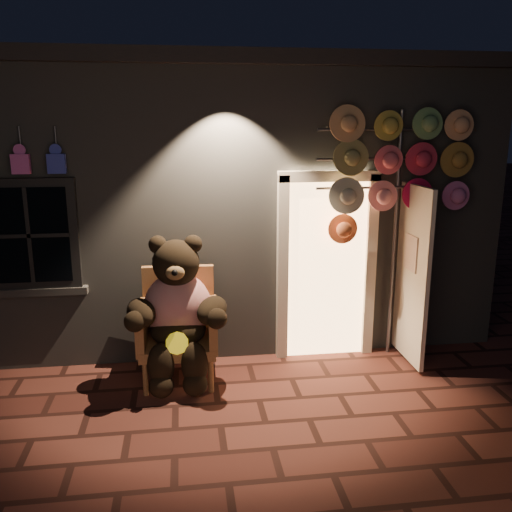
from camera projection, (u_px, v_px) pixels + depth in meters
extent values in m
plane|color=brown|center=(221.00, 426.00, 4.97)|extent=(60.00, 60.00, 0.00)
cube|color=slate|center=(201.00, 192.00, 8.42)|extent=(7.00, 5.00, 3.30)
cube|color=black|center=(198.00, 76.00, 8.01)|extent=(7.30, 5.30, 0.16)
cube|color=black|center=(30.00, 235.00, 5.76)|extent=(1.00, 0.10, 1.20)
cube|color=black|center=(30.00, 235.00, 5.73)|extent=(0.82, 0.06, 1.02)
cube|color=slate|center=(36.00, 291.00, 5.91)|extent=(1.10, 0.14, 0.08)
cube|color=#FCB971|center=(326.00, 269.00, 6.32)|extent=(0.92, 0.10, 2.10)
cube|color=beige|center=(282.00, 271.00, 6.22)|extent=(0.12, 0.12, 2.20)
cube|color=beige|center=(370.00, 268.00, 6.35)|extent=(0.12, 0.12, 2.20)
cube|color=beige|center=(330.00, 176.00, 6.02)|extent=(1.16, 0.12, 0.12)
cube|color=beige|center=(412.00, 275.00, 6.08)|extent=(0.05, 0.80, 2.00)
cube|color=#C350A3|center=(21.00, 164.00, 5.50)|extent=(0.18, 0.07, 0.20)
cylinder|color=#59595E|center=(20.00, 139.00, 5.50)|extent=(0.02, 0.02, 0.25)
cube|color=#2E39A3|center=(57.00, 164.00, 5.54)|extent=(0.18, 0.07, 0.20)
cylinder|color=#59595E|center=(56.00, 139.00, 5.54)|extent=(0.02, 0.02, 0.25)
cube|color=#B57A46|center=(179.00, 344.00, 5.77)|extent=(0.80, 0.75, 0.11)
cube|color=#B57A46|center=(179.00, 300.00, 6.00)|extent=(0.78, 0.12, 0.78)
cube|color=#B57A46|center=(143.00, 327.00, 5.66)|extent=(0.11, 0.67, 0.44)
cube|color=#B57A46|center=(213.00, 324.00, 5.73)|extent=(0.11, 0.67, 0.44)
cylinder|color=#B57A46|center=(145.00, 379.00, 5.50)|extent=(0.06, 0.06, 0.35)
cylinder|color=#B57A46|center=(211.00, 376.00, 5.56)|extent=(0.06, 0.06, 0.35)
cylinder|color=#B57A46|center=(151.00, 354.00, 6.10)|extent=(0.06, 0.06, 0.35)
cylinder|color=#B57A46|center=(210.00, 351.00, 6.16)|extent=(0.06, 0.06, 0.35)
ellipsoid|color=#AB1212|center=(178.00, 307.00, 5.73)|extent=(0.74, 0.60, 0.75)
ellipsoid|color=black|center=(178.00, 329.00, 5.70)|extent=(0.61, 0.52, 0.35)
sphere|color=black|center=(176.00, 263.00, 5.56)|extent=(0.50, 0.50, 0.48)
sphere|color=black|center=(158.00, 245.00, 5.52)|extent=(0.19, 0.19, 0.19)
sphere|color=black|center=(193.00, 244.00, 5.56)|extent=(0.19, 0.19, 0.19)
ellipsoid|color=brown|center=(175.00, 273.00, 5.35)|extent=(0.19, 0.14, 0.15)
ellipsoid|color=black|center=(141.00, 313.00, 5.46)|extent=(0.41, 0.55, 0.27)
ellipsoid|color=black|center=(212.00, 310.00, 5.53)|extent=(0.44, 0.56, 0.27)
ellipsoid|color=black|center=(161.00, 365.00, 5.44)|extent=(0.27, 0.27, 0.47)
ellipsoid|color=black|center=(195.00, 364.00, 5.47)|extent=(0.27, 0.27, 0.47)
sphere|color=black|center=(161.00, 385.00, 5.42)|extent=(0.25, 0.25, 0.25)
sphere|color=black|center=(195.00, 384.00, 5.45)|extent=(0.25, 0.25, 0.25)
cylinder|color=yellow|center=(177.00, 343.00, 5.40)|extent=(0.24, 0.10, 0.22)
cylinder|color=#59595E|center=(394.00, 237.00, 6.24)|extent=(0.04, 0.04, 2.85)
cylinder|color=#59595E|center=(374.00, 130.00, 5.89)|extent=(1.27, 0.03, 0.03)
cylinder|color=#59595E|center=(373.00, 159.00, 5.96)|extent=(1.27, 0.03, 0.03)
cylinder|color=#59595E|center=(371.00, 188.00, 6.04)|extent=(1.27, 0.03, 0.03)
cylinder|color=tan|center=(348.00, 125.00, 5.77)|extent=(0.36, 0.11, 0.36)
cylinder|color=#B09E3C|center=(387.00, 125.00, 5.80)|extent=(0.36, 0.11, 0.36)
cylinder|color=#679B5D|center=(426.00, 125.00, 5.83)|extent=(0.36, 0.11, 0.36)
cylinder|color=#E7A875|center=(460.00, 125.00, 5.94)|extent=(0.36, 0.11, 0.36)
cylinder|color=olive|center=(348.00, 160.00, 5.83)|extent=(0.36, 0.11, 0.36)
cylinder|color=#EB5C6C|center=(386.00, 160.00, 5.86)|extent=(0.36, 0.11, 0.36)
cylinder|color=#CC2C49|center=(421.00, 159.00, 5.97)|extent=(0.36, 0.11, 0.36)
cylinder|color=olive|center=(458.00, 159.00, 6.00)|extent=(0.36, 0.11, 0.36)
cylinder|color=beige|center=(347.00, 194.00, 5.89)|extent=(0.36, 0.11, 0.36)
cylinder|color=pink|center=(382.00, 193.00, 6.01)|extent=(0.36, 0.11, 0.36)
cylinder|color=#C71143|center=(420.00, 193.00, 6.03)|extent=(0.36, 0.11, 0.36)
cylinder|color=pink|center=(457.00, 192.00, 6.06)|extent=(0.36, 0.11, 0.36)
cylinder|color=orange|center=(344.00, 226.00, 6.04)|extent=(0.36, 0.11, 0.36)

